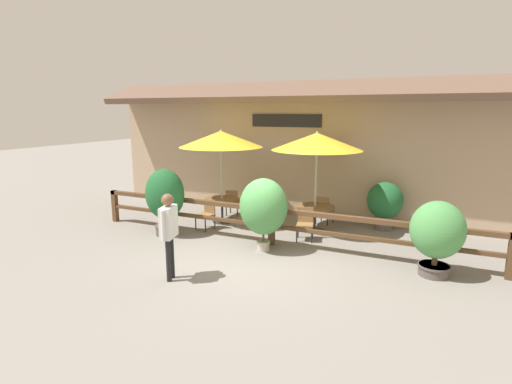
{
  "coord_description": "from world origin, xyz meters",
  "views": [
    {
      "loc": [
        3.64,
        -7.85,
        3.31
      ],
      "look_at": [
        -0.62,
        1.46,
        1.21
      ],
      "focal_mm": 28.0,
      "sensor_mm": 36.0,
      "label": 1
    }
  ],
  "objects_px": {
    "patio_umbrella_middle": "(317,142)",
    "chair_middle_wallside": "(324,209)",
    "chair_near_streetside": "(207,213)",
    "potted_plant_corner_fern": "(385,203)",
    "potted_plant_small_flowering": "(165,197)",
    "pedestrian": "(169,225)",
    "patio_umbrella_near": "(221,139)",
    "dining_table_middle": "(315,211)",
    "potted_plant_tall_tropical": "(263,207)",
    "dining_table_near": "(222,203)",
    "chair_near_wallside": "(233,201)",
    "chair_middle_streetside": "(305,222)",
    "potted_plant_broad_leaf": "(437,233)"
  },
  "relations": [
    {
      "from": "chair_near_wallside",
      "to": "patio_umbrella_middle",
      "type": "height_order",
      "value": "patio_umbrella_middle"
    },
    {
      "from": "patio_umbrella_near",
      "to": "potted_plant_tall_tropical",
      "type": "relative_size",
      "value": 1.57
    },
    {
      "from": "patio_umbrella_middle",
      "to": "potted_plant_tall_tropical",
      "type": "relative_size",
      "value": 1.57
    },
    {
      "from": "patio_umbrella_near",
      "to": "chair_middle_streetside",
      "type": "relative_size",
      "value": 3.29
    },
    {
      "from": "chair_near_streetside",
      "to": "chair_middle_wallside",
      "type": "distance_m",
      "value": 3.44
    },
    {
      "from": "dining_table_middle",
      "to": "potted_plant_broad_leaf",
      "type": "height_order",
      "value": "potted_plant_broad_leaf"
    },
    {
      "from": "chair_near_streetside",
      "to": "potted_plant_small_flowering",
      "type": "xyz_separation_m",
      "value": [
        -0.71,
        -0.92,
        0.59
      ]
    },
    {
      "from": "patio_umbrella_middle",
      "to": "potted_plant_small_flowering",
      "type": "height_order",
      "value": "patio_umbrella_middle"
    },
    {
      "from": "potted_plant_tall_tropical",
      "to": "potted_plant_broad_leaf",
      "type": "bearing_deg",
      "value": 1.18
    },
    {
      "from": "chair_near_wallside",
      "to": "dining_table_near",
      "type": "bearing_deg",
      "value": 86.76
    },
    {
      "from": "chair_near_streetside",
      "to": "chair_middle_wallside",
      "type": "xyz_separation_m",
      "value": [
        2.88,
        1.88,
        0.0
      ]
    },
    {
      "from": "chair_near_streetside",
      "to": "potted_plant_small_flowering",
      "type": "distance_m",
      "value": 1.31
    },
    {
      "from": "dining_table_near",
      "to": "chair_middle_streetside",
      "type": "distance_m",
      "value": 2.85
    },
    {
      "from": "pedestrian",
      "to": "patio_umbrella_near",
      "type": "bearing_deg",
      "value": 0.46
    },
    {
      "from": "patio_umbrella_near",
      "to": "potted_plant_broad_leaf",
      "type": "bearing_deg",
      "value": -16.12
    },
    {
      "from": "patio_umbrella_near",
      "to": "patio_umbrella_middle",
      "type": "height_order",
      "value": "same"
    },
    {
      "from": "chair_near_wallside",
      "to": "pedestrian",
      "type": "bearing_deg",
      "value": 96.17
    },
    {
      "from": "patio_umbrella_middle",
      "to": "pedestrian",
      "type": "xyz_separation_m",
      "value": [
        -1.67,
        -4.35,
        -1.37
      ]
    },
    {
      "from": "chair_near_streetside",
      "to": "patio_umbrella_middle",
      "type": "bearing_deg",
      "value": 33.25
    },
    {
      "from": "patio_umbrella_middle",
      "to": "pedestrian",
      "type": "distance_m",
      "value": 4.86
    },
    {
      "from": "chair_near_wallside",
      "to": "pedestrian",
      "type": "relative_size",
      "value": 0.48
    },
    {
      "from": "dining_table_middle",
      "to": "chair_middle_wallside",
      "type": "distance_m",
      "value": 0.83
    },
    {
      "from": "potted_plant_tall_tropical",
      "to": "potted_plant_broad_leaf",
      "type": "distance_m",
      "value": 3.77
    },
    {
      "from": "chair_near_streetside",
      "to": "potted_plant_corner_fern",
      "type": "relative_size",
      "value": 0.62
    },
    {
      "from": "chair_middle_wallside",
      "to": "chair_near_wallside",
      "type": "bearing_deg",
      "value": 15.21
    },
    {
      "from": "chair_near_streetside",
      "to": "potted_plant_corner_fern",
      "type": "distance_m",
      "value": 5.02
    },
    {
      "from": "patio_umbrella_middle",
      "to": "chair_middle_wallside",
      "type": "distance_m",
      "value": 2.19
    },
    {
      "from": "chair_middle_streetside",
      "to": "potted_plant_corner_fern",
      "type": "bearing_deg",
      "value": 32.32
    },
    {
      "from": "potted_plant_broad_leaf",
      "to": "pedestrian",
      "type": "xyz_separation_m",
      "value": [
        -4.77,
        -2.4,
        0.22
      ]
    },
    {
      "from": "chair_near_streetside",
      "to": "chair_middle_streetside",
      "type": "relative_size",
      "value": 1.0
    },
    {
      "from": "patio_umbrella_near",
      "to": "potted_plant_corner_fern",
      "type": "xyz_separation_m",
      "value": [
        4.53,
        1.22,
        -1.71
      ]
    },
    {
      "from": "dining_table_middle",
      "to": "potted_plant_small_flowering",
      "type": "height_order",
      "value": "potted_plant_small_flowering"
    },
    {
      "from": "chair_near_streetside",
      "to": "potted_plant_corner_fern",
      "type": "xyz_separation_m",
      "value": [
        4.58,
        2.03,
        0.31
      ]
    },
    {
      "from": "chair_middle_streetside",
      "to": "chair_middle_wallside",
      "type": "bearing_deg",
      "value": 74.89
    },
    {
      "from": "dining_table_middle",
      "to": "potted_plant_tall_tropical",
      "type": "xyz_separation_m",
      "value": [
        -0.67,
        -2.03,
        0.49
      ]
    },
    {
      "from": "dining_table_middle",
      "to": "potted_plant_small_flowering",
      "type": "bearing_deg",
      "value": -150.82
    },
    {
      "from": "potted_plant_broad_leaf",
      "to": "potted_plant_corner_fern",
      "type": "height_order",
      "value": "potted_plant_broad_leaf"
    },
    {
      "from": "dining_table_near",
      "to": "chair_middle_streetside",
      "type": "height_order",
      "value": "chair_middle_streetside"
    },
    {
      "from": "chair_middle_wallside",
      "to": "potted_plant_broad_leaf",
      "type": "distance_m",
      "value": 4.15
    },
    {
      "from": "chair_near_streetside",
      "to": "dining_table_middle",
      "type": "distance_m",
      "value": 3.04
    },
    {
      "from": "chair_middle_streetside",
      "to": "pedestrian",
      "type": "relative_size",
      "value": 0.48
    },
    {
      "from": "potted_plant_corner_fern",
      "to": "patio_umbrella_near",
      "type": "bearing_deg",
      "value": -164.93
    },
    {
      "from": "chair_middle_streetside",
      "to": "potted_plant_corner_fern",
      "type": "distance_m",
      "value": 2.52
    },
    {
      "from": "dining_table_middle",
      "to": "chair_middle_streetside",
      "type": "xyz_separation_m",
      "value": [
        -0.01,
        -0.82,
        -0.11
      ]
    },
    {
      "from": "patio_umbrella_middle",
      "to": "dining_table_middle",
      "type": "bearing_deg",
      "value": -82.87
    },
    {
      "from": "patio_umbrella_middle",
      "to": "dining_table_middle",
      "type": "distance_m",
      "value": 1.92
    },
    {
      "from": "patio_umbrella_near",
      "to": "potted_plant_corner_fern",
      "type": "distance_m",
      "value": 5.0
    },
    {
      "from": "dining_table_near",
      "to": "chair_near_wallside",
      "type": "relative_size",
      "value": 1.27
    },
    {
      "from": "chair_middle_wallside",
      "to": "potted_plant_corner_fern",
      "type": "distance_m",
      "value": 1.73
    },
    {
      "from": "dining_table_near",
      "to": "chair_near_streetside",
      "type": "distance_m",
      "value": 0.82
    }
  ]
}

